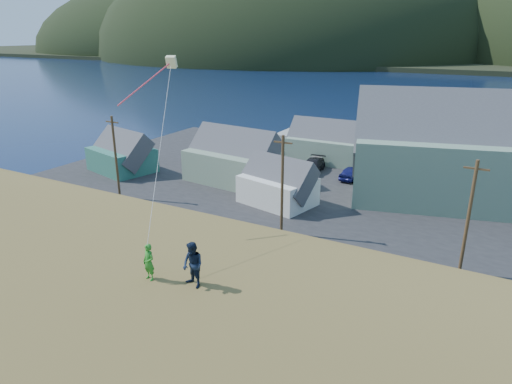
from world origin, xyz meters
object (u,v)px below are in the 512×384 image
at_px(shed_white, 278,183).
at_px(kite_flyer_navy, 193,265).
at_px(kite_flyer_green, 149,262).
at_px(wharf, 367,138).
at_px(shed_teal, 121,153).
at_px(shed_palegreen_far, 327,142).
at_px(shed_palegreen_near, 233,158).

xyz_separation_m(shed_white, kite_flyer_navy, (9.22, -26.21, 5.85)).
distance_m(shed_white, kite_flyer_navy, 28.39).
height_order(kite_flyer_green, kite_flyer_navy, kite_flyer_navy).
relative_size(wharf, kite_flyer_green, 17.53).
xyz_separation_m(wharf, shed_white, (0.09, -32.17, 1.80)).
xyz_separation_m(shed_teal, shed_white, (21.67, -1.01, -0.10)).
height_order(wharf, kite_flyer_navy, kite_flyer_navy).
xyz_separation_m(shed_palegreen_far, kite_flyer_green, (8.79, -43.99, 5.35)).
distance_m(shed_teal, shed_white, 21.69).
distance_m(shed_palegreen_near, kite_flyer_navy, 35.21).
bearing_deg(shed_white, kite_flyer_navy, -57.60).
bearing_deg(shed_white, kite_flyer_green, -61.40).
bearing_deg(kite_flyer_green, kite_flyer_navy, 22.99).
bearing_deg(shed_white, shed_teal, -169.65).
relative_size(shed_teal, shed_white, 1.10).
bearing_deg(kite_flyer_navy, wharf, 115.77).
bearing_deg(kite_flyer_navy, shed_white, 126.09).
relative_size(wharf, kite_flyer_navy, 14.51).
height_order(shed_teal, kite_flyer_navy, kite_flyer_navy).
xyz_separation_m(wharf, shed_teal, (-21.57, -31.16, 1.90)).
bearing_deg(kite_flyer_green, shed_teal, 146.95).
distance_m(wharf, shed_palegreen_far, 15.00).
height_order(shed_palegreen_near, kite_flyer_green, kite_flyer_green).
distance_m(shed_white, kite_flyer_green, 28.20).
relative_size(wharf, shed_teal, 2.87).
xyz_separation_m(shed_palegreen_near, shed_white, (7.71, -4.21, -0.57)).
bearing_deg(shed_palegreen_far, wharf, 84.63).
relative_size(shed_white, shed_palegreen_far, 0.81).
distance_m(wharf, shed_white, 32.22).
xyz_separation_m(shed_palegreen_far, kite_flyer_navy, (10.59, -43.59, 5.50)).
bearing_deg(kite_flyer_green, shed_white, 116.05).
relative_size(shed_palegreen_far, kite_flyer_navy, 5.64).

